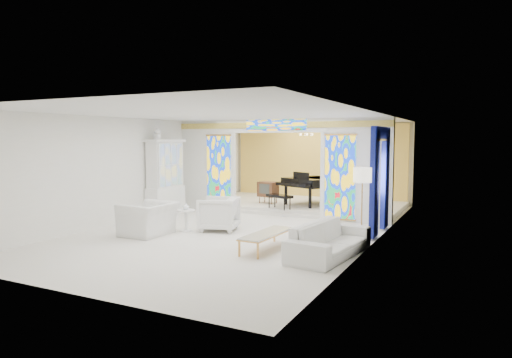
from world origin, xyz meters
The scene contains 24 objects.
floor centered at (0.00, 0.00, 0.00)m, with size 12.00×12.00×0.00m, color silver.
ceiling centered at (0.00, 0.00, 3.00)m, with size 7.00×12.00×0.02m, color silver.
wall_back centered at (0.00, 6.00, 1.50)m, with size 7.00×0.02×3.00m, color white.
wall_front centered at (0.00, -6.00, 1.50)m, with size 7.00×0.02×3.00m, color white.
wall_left centered at (-3.50, 0.00, 1.50)m, with size 0.02×12.00×3.00m, color white.
wall_right centered at (3.50, 0.00, 1.50)m, with size 0.02×12.00×3.00m, color white.
partition_wall centered at (0.00, 2.00, 1.65)m, with size 7.00×0.22×3.00m.
stained_glass_left centered at (-2.03, 1.89, 1.30)m, with size 0.90×0.04×2.40m, color gold.
stained_glass_right centered at (2.03, 1.89, 1.30)m, with size 0.90×0.04×2.40m, color gold.
stained_glass_transom centered at (0.00, 1.89, 2.82)m, with size 2.00×0.04×0.34m, color gold.
alcove_platform centered at (0.00, 4.10, 0.09)m, with size 6.80×3.80×0.18m, color silver.
gold_curtain_back centered at (0.00, 5.88, 1.50)m, with size 6.70×0.10×2.90m, color gold.
chandelier centered at (0.20, 4.00, 2.55)m, with size 0.48×0.48×0.30m, color #BF8842.
blue_drapes centered at (3.40, 0.70, 1.58)m, with size 0.14×1.85×2.65m.
china_cabinet centered at (-3.22, 0.60, 1.17)m, with size 0.56×1.46×2.72m.
armchair_left centered at (-1.74, -2.01, 0.40)m, with size 1.24×1.09×0.81m, color silver.
armchair_right centered at (-0.46, -0.74, 0.44)m, with size 0.94×0.97×0.88m, color silver.
sofa centered at (2.95, -2.01, 0.35)m, with size 2.37×0.93×0.69m, color white.
side_table centered at (-1.16, -1.21, 0.37)m, with size 0.54×0.54×0.57m.
vase centered at (-1.16, -1.21, 0.66)m, with size 0.17×0.17×0.18m, color silver.
coffee_table centered at (1.57, -2.08, 0.35)m, with size 0.60×1.72×0.38m.
floor_lamp centered at (3.20, -0.33, 1.48)m, with size 0.49×0.49×1.73m.
grand_piano centered at (0.72, 3.76, 0.94)m, with size 2.50×2.92×1.13m.
tv_console centered at (-0.93, 3.33, 0.66)m, with size 0.71×0.54×0.74m.
Camera 1 is at (5.69, -10.88, 2.39)m, focal length 32.00 mm.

